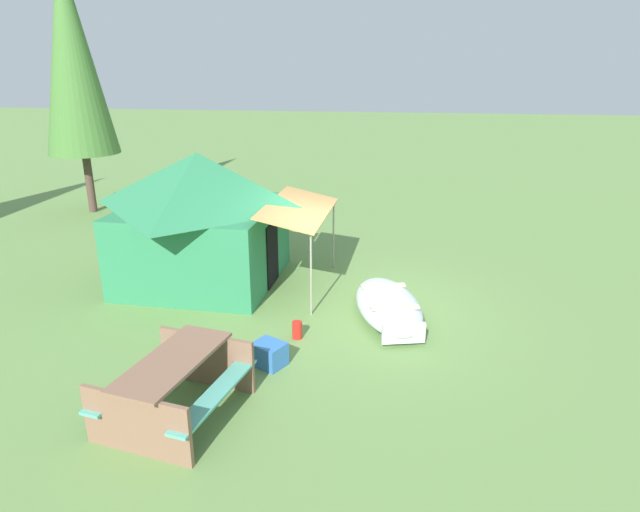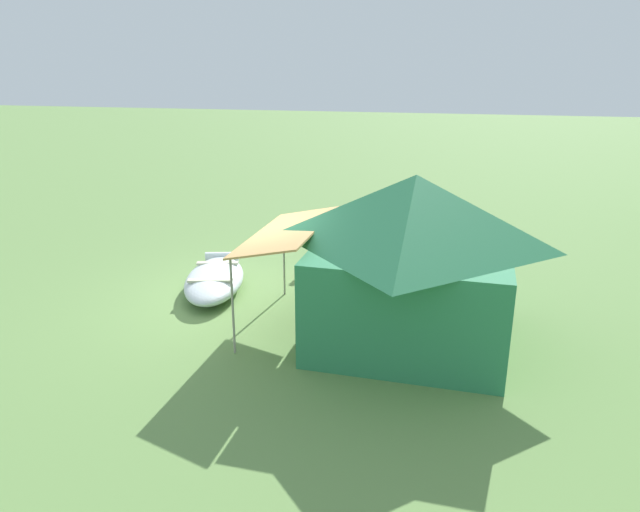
# 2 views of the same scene
# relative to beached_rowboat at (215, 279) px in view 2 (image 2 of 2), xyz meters

# --- Properties ---
(ground_plane) EXTENTS (80.00, 80.00, 0.00)m
(ground_plane) POSITION_rel_beached_rowboat_xyz_m (0.35, 0.72, -0.22)
(ground_plane) COLOR #668C49
(beached_rowboat) EXTENTS (2.56, 1.60, 0.43)m
(beached_rowboat) POSITION_rel_beached_rowboat_xyz_m (0.00, 0.00, 0.00)
(beached_rowboat) COLOR silver
(beached_rowboat) RESTS_ON ground_plane
(canvas_cabin_tent) EXTENTS (3.19, 4.18, 2.60)m
(canvas_cabin_tent) POSITION_rel_beached_rowboat_xyz_m (1.20, 3.73, 1.12)
(canvas_cabin_tent) COLOR #2D7F50
(canvas_cabin_tent) RESTS_ON ground_plane
(picnic_table) EXTENTS (1.98, 1.72, 0.80)m
(picnic_table) POSITION_rel_beached_rowboat_xyz_m (-3.24, 2.56, 0.26)
(picnic_table) COLOR #835E49
(picnic_table) RESTS_ON ground_plane
(cooler_box) EXTENTS (0.54, 0.57, 0.35)m
(cooler_box) POSITION_rel_beached_rowboat_xyz_m (-1.87, 1.69, -0.05)
(cooler_box) COLOR #356FBD
(cooler_box) RESTS_ON ground_plane
(fuel_can) EXTENTS (0.22, 0.22, 0.29)m
(fuel_can) POSITION_rel_beached_rowboat_xyz_m (-1.00, 1.43, -0.08)
(fuel_can) COLOR red
(fuel_can) RESTS_ON ground_plane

